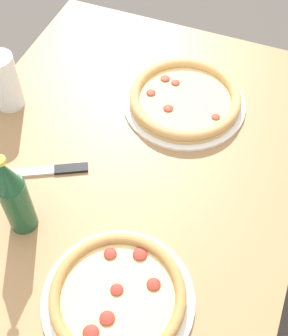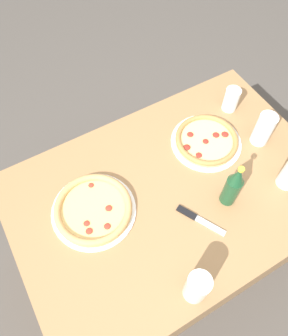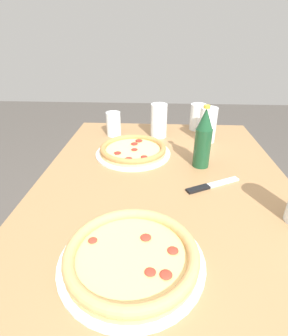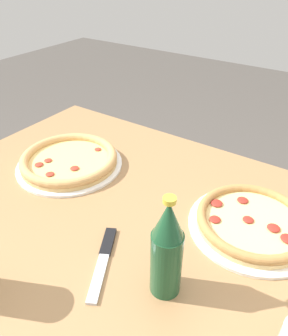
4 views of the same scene
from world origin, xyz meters
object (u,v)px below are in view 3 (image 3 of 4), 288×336
at_px(beer_bottle, 203,139).
at_px(glass_orange_juice, 114,125).
at_px(pizza_salami, 132,255).
at_px(knife, 211,185).
at_px(glass_water, 207,126).
at_px(glass_lemonade, 159,122).
at_px(glass_cola, 198,118).
at_px(pizza_veggie, 133,150).

bearing_deg(beer_bottle, glass_orange_juice, 51.53).
relative_size(pizza_salami, glass_orange_juice, 2.87).
relative_size(pizza_salami, beer_bottle, 1.41).
bearing_deg(knife, glass_water, -6.27).
height_order(glass_lemonade, knife, glass_lemonade).
relative_size(glass_lemonade, beer_bottle, 0.68).
bearing_deg(pizza_salami, knife, -34.94).
relative_size(glass_cola, knife, 0.68).
xyz_separation_m(beer_bottle, knife, (-0.15, -0.01, -0.11)).
distance_m(pizza_veggie, beer_bottle, 0.29).
bearing_deg(pizza_veggie, glass_lemonade, -26.30).
relative_size(glass_lemonade, glass_orange_juice, 1.38).
height_order(glass_cola, knife, glass_cola).
bearing_deg(glass_lemonade, knife, -158.36).
height_order(glass_lemonade, glass_orange_juice, glass_lemonade).
relative_size(glass_orange_juice, knife, 0.60).
bearing_deg(glass_orange_juice, pizza_veggie, -152.02).
bearing_deg(glass_water, pizza_veggie, 116.82).
distance_m(pizza_salami, glass_water, 0.78).
bearing_deg(glass_water, glass_lemonade, 78.33).
bearing_deg(beer_bottle, pizza_veggie, 71.64).
bearing_deg(pizza_salami, beer_bottle, -24.30).
bearing_deg(knife, glass_cola, -2.04).
bearing_deg(glass_cola, pizza_veggie, 136.90).
height_order(glass_cola, beer_bottle, beer_bottle).
xyz_separation_m(glass_water, glass_orange_juice, (0.05, 0.44, -0.02)).
bearing_deg(beer_bottle, glass_cola, -4.87).
distance_m(pizza_salami, knife, 0.40).
bearing_deg(glass_water, glass_orange_juice, 83.66).
height_order(glass_lemonade, glass_water, same).
relative_size(glass_water, beer_bottle, 0.67).
relative_size(glass_cola, glass_orange_juice, 1.14).
distance_m(glass_cola, glass_orange_juice, 0.43).
distance_m(pizza_salami, glass_orange_juice, 0.80).
distance_m(glass_lemonade, beer_bottle, 0.34).
height_order(glass_cola, glass_water, glass_water).
height_order(pizza_veggie, knife, pizza_veggie).
height_order(beer_bottle, knife, beer_bottle).
distance_m(glass_water, knife, 0.41).
bearing_deg(knife, beer_bottle, 5.78).
height_order(glass_orange_juice, beer_bottle, beer_bottle).
xyz_separation_m(pizza_veggie, glass_lemonade, (0.21, -0.10, 0.05)).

